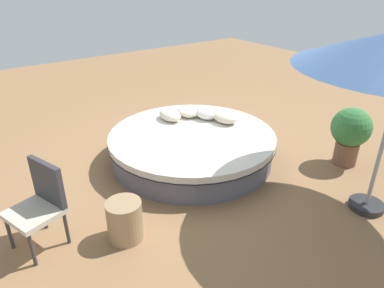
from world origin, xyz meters
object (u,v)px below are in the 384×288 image
at_px(round_bed, 192,146).
at_px(throw_pillow_0, 225,117).
at_px(side_table, 125,220).
at_px(throw_pillow_3, 170,115).
at_px(throw_pillow_2, 188,112).
at_px(patio_chair, 40,200).
at_px(planter, 350,132).
at_px(throw_pillow_1, 207,113).

xyz_separation_m(round_bed, throw_pillow_0, (-0.05, 0.73, 0.32)).
bearing_deg(side_table, throw_pillow_3, 135.01).
relative_size(throw_pillow_2, side_table, 0.90).
bearing_deg(round_bed, patio_chair, -76.50).
bearing_deg(throw_pillow_3, planter, 40.01).
height_order(throw_pillow_2, side_table, throw_pillow_2).
xyz_separation_m(throw_pillow_2, patio_chair, (1.24, -2.84, 0.02)).
distance_m(throw_pillow_0, throw_pillow_1, 0.35).
relative_size(planter, side_table, 1.93).
distance_m(throw_pillow_1, planter, 2.31).
bearing_deg(throw_pillow_3, round_bed, -2.26).
bearing_deg(throw_pillow_0, round_bed, -86.06).
bearing_deg(throw_pillow_3, side_table, -44.99).
xyz_separation_m(throw_pillow_0, planter, (1.59, 1.16, -0.01)).
xyz_separation_m(throw_pillow_1, side_table, (1.43, -2.30, -0.33)).
bearing_deg(throw_pillow_1, throw_pillow_2, -143.58).
bearing_deg(patio_chair, throw_pillow_3, -80.87).
height_order(throw_pillow_1, throw_pillow_3, throw_pillow_1).
distance_m(round_bed, throw_pillow_0, 0.80).
xyz_separation_m(throw_pillow_2, planter, (2.19, 1.52, 0.01)).
xyz_separation_m(throw_pillow_2, side_table, (1.71, -2.10, -0.30)).
distance_m(patio_chair, planter, 4.46).
distance_m(round_bed, throw_pillow_1, 0.76).
xyz_separation_m(round_bed, planter, (1.54, 1.90, 0.32)).
distance_m(throw_pillow_2, patio_chair, 3.10).
xyz_separation_m(throw_pillow_1, throw_pillow_3, (-0.32, -0.56, -0.02)).
bearing_deg(patio_chair, throw_pillow_1, -90.57).
bearing_deg(throw_pillow_0, throw_pillow_3, -131.87).
xyz_separation_m(throw_pillow_0, throw_pillow_3, (-0.63, -0.71, -0.01)).
bearing_deg(throw_pillow_1, round_bed, -58.13).
bearing_deg(round_bed, planter, 50.84).
bearing_deg(planter, throw_pillow_0, -143.88).
bearing_deg(patio_chair, side_table, -140.53).
relative_size(throw_pillow_2, patio_chair, 0.45).
distance_m(throw_pillow_3, side_table, 2.49).
bearing_deg(planter, throw_pillow_3, -139.99).
bearing_deg(round_bed, throw_pillow_0, 93.94).
distance_m(throw_pillow_0, patio_chair, 3.26).
distance_m(round_bed, patio_chair, 2.56).
height_order(throw_pillow_3, planter, planter).
bearing_deg(throw_pillow_1, throw_pillow_0, 25.51).
height_order(throw_pillow_2, patio_chair, patio_chair).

